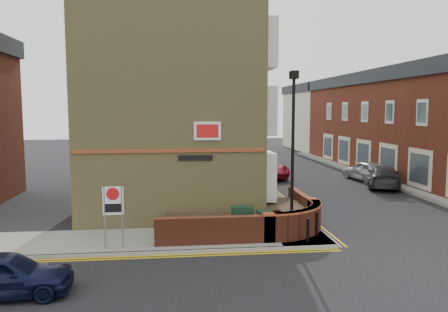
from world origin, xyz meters
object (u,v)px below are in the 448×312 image
lamppost (293,153)px  utility_cabinet_large (242,222)px  navy_hatchback (3,275)px  silver_car_near (266,171)px  zone_sign (113,206)px

lamppost → utility_cabinet_large: (-1.90, 0.10, -2.62)m
navy_hatchback → silver_car_near: 21.41m
zone_sign → navy_hatchback: bearing=-124.8°
lamppost → silver_car_near: 14.55m
lamppost → zone_sign: (-6.60, -0.70, -1.70)m
lamppost → zone_sign: size_ratio=2.86×
zone_sign → silver_car_near: zone_sign is taller
utility_cabinet_large → navy_hatchback: bearing=-148.9°
utility_cabinet_large → silver_car_near: size_ratio=0.32×
utility_cabinet_large → navy_hatchback: (-7.13, -4.30, -0.11)m
utility_cabinet_large → silver_car_near: bearing=74.5°
utility_cabinet_large → silver_car_near: utility_cabinet_large is taller
navy_hatchback → silver_car_near: (11.03, 18.35, 0.01)m
utility_cabinet_large → zone_sign: (-4.70, -0.80, 0.92)m
utility_cabinet_large → zone_sign: size_ratio=0.55×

